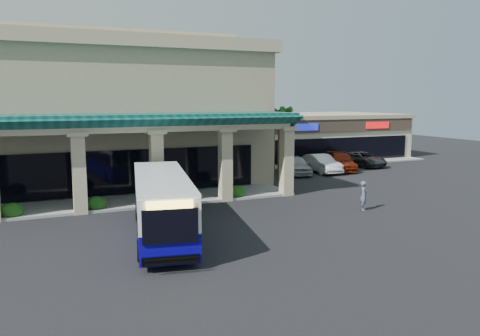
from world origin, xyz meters
name	(u,v)px	position (x,y,z in m)	size (l,w,h in m)	color
ground	(235,222)	(0.00, 0.00, 0.00)	(110.00, 110.00, 0.00)	black
main_building	(59,111)	(-8.00, 16.00, 5.67)	(30.80, 14.80, 11.35)	tan
arcade	(68,162)	(-8.00, 6.80, 2.85)	(30.00, 6.20, 5.70)	#0B4642
strip_mall	(300,135)	(18.00, 24.00, 2.45)	(22.50, 12.50, 4.90)	beige
palm_0	(279,140)	(8.50, 11.00, 3.30)	(2.40, 2.40, 6.60)	#1A4F15
palm_1	(273,141)	(9.50, 14.00, 2.90)	(2.40, 2.40, 5.80)	#1A4F15
broadleaf_tree	(231,143)	(7.50, 19.00, 2.41)	(2.60, 2.60, 4.81)	#1A4B11
transit_bus	(162,206)	(-4.21, -1.00, 1.48)	(2.47, 10.63, 2.97)	#0B038E
pedestrian	(364,196)	(8.11, -0.53, 0.88)	(0.64, 0.42, 1.76)	#51586F
car_silver	(296,165)	(11.15, 12.89, 0.83)	(1.95, 4.85, 1.65)	#A4A4A4
car_white	(321,164)	(13.72, 12.85, 0.82)	(1.73, 4.96, 1.63)	silver
car_red	(341,162)	(16.22, 13.29, 0.79)	(2.21, 5.43, 1.58)	maroon
car_gray	(363,159)	(19.73, 14.63, 0.72)	(2.38, 5.16, 1.43)	#2C2E32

